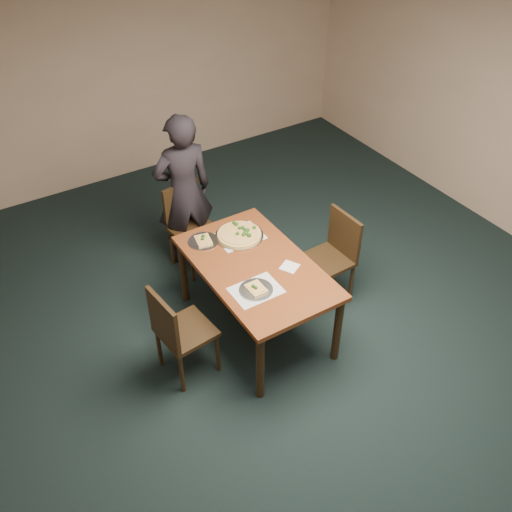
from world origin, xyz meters
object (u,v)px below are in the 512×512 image
dining_table (256,273)px  chair_right (334,252)px  slice_plate_near (256,289)px  slice_plate_far (203,241)px  chair_left (177,330)px  pizza_pan (240,234)px  diner (183,191)px  chair_far (189,222)px

dining_table → chair_right: (0.88, 0.01, -0.14)m
slice_plate_near → slice_plate_far: bearing=94.2°
chair_left → slice_plate_near: size_ratio=3.25×
pizza_pan → diner: bearing=99.7°
chair_right → pizza_pan: 0.93m
diner → chair_right: bearing=131.3°
dining_table → diner: diner is taller
pizza_pan → slice_plate_near: pizza_pan is taller
dining_table → chair_far: size_ratio=1.65×
chair_right → dining_table: bearing=-91.7°
chair_far → chair_right: same height
dining_table → slice_plate_near: 0.34m
chair_left → chair_far: bearing=-36.5°
chair_far → chair_right: size_ratio=1.00×
slice_plate_far → chair_left: bearing=-132.5°
pizza_pan → slice_plate_near: bearing=-110.3°
dining_table → chair_left: size_ratio=1.65×
chair_far → pizza_pan: bearing=-87.9°
chair_left → diner: size_ratio=0.55×
diner → slice_plate_far: (-0.17, -0.75, -0.06)m
dining_table → chair_left: chair_left is taller
slice_plate_near → slice_plate_far: (-0.06, 0.80, -0.00)m
dining_table → pizza_pan: bearing=78.1°
pizza_pan → slice_plate_far: (-0.32, 0.10, -0.01)m
chair_far → slice_plate_far: 0.71m
pizza_pan → dining_table: bearing=-101.9°
chair_left → chair_right: 1.71m
slice_plate_near → dining_table: bearing=58.2°
dining_table → slice_plate_far: slice_plate_far is taller
dining_table → chair_far: (-0.07, 1.18, -0.14)m
dining_table → chair_far: 1.19m
chair_left → slice_plate_far: bearing=-48.7°
pizza_pan → slice_plate_near: 0.75m
slice_plate_far → dining_table: bearing=-66.6°
chair_right → diner: size_ratio=0.55×
chair_right → diner: diner is taller
chair_far → slice_plate_far: bearing=-113.8°
diner → slice_plate_near: bearing=91.0°
slice_plate_near → chair_right: bearing=15.0°
diner → slice_plate_far: size_ratio=5.89×
dining_table → slice_plate_near: (-0.17, -0.27, 0.11)m
chair_right → slice_plate_far: size_ratio=3.25×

